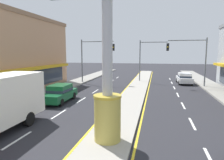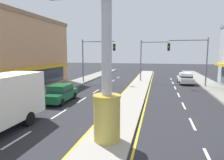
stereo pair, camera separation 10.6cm
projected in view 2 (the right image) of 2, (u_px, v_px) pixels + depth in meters
median_strip at (135, 92)px, 21.88m from camera, size 2.38×52.00×0.14m
sidewalk_left at (50, 92)px, 21.97m from camera, size 2.72×60.00×0.18m
lane_markings at (134, 96)px, 20.58m from camera, size 9.12×52.00×0.01m
district_sign at (107, 59)px, 9.24m from camera, size 6.08×1.34×8.34m
traffic_light_left_side at (95, 54)px, 28.14m from camera, size 4.86×0.46×6.20m
traffic_light_right_side at (192, 54)px, 25.03m from camera, size 4.86×0.46×6.20m
traffic_light_median_far at (151, 54)px, 29.68m from camera, size 4.20×0.46×6.20m
sedan_near_left_lane at (185, 78)px, 28.34m from camera, size 1.93×4.35×1.53m
sedan_mid_left_lane at (60, 93)px, 17.91m from camera, size 1.91×4.34×1.53m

